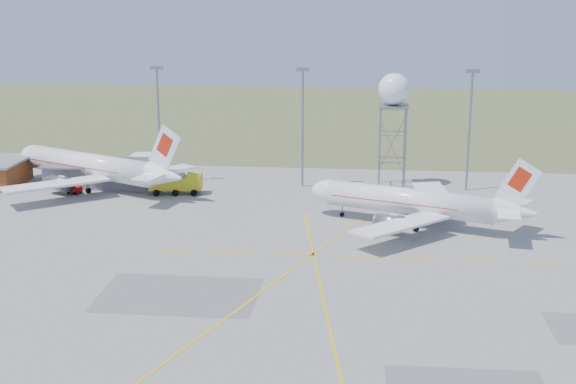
# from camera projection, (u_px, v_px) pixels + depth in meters

# --- Properties ---
(ground) EXTENTS (400.00, 400.00, 0.00)m
(ground) POSITION_uv_depth(u_px,v_px,m) (352.00, 363.00, 74.68)
(ground) COLOR gray
(ground) RESTS_ON ground
(grass_strip) EXTENTS (400.00, 120.00, 0.03)m
(grass_strip) POSITION_uv_depth(u_px,v_px,m) (363.00, 117.00, 209.40)
(grass_strip) COLOR #536336
(grass_strip) RESTS_ON ground
(building_grey) EXTENTS (19.00, 10.00, 3.90)m
(building_grey) POSITION_uv_depth(u_px,v_px,m) (102.00, 173.00, 140.00)
(building_grey) COLOR gray
(building_grey) RESTS_ON ground
(mast_a) EXTENTS (2.20, 0.50, 20.50)m
(mast_a) POSITION_uv_depth(u_px,v_px,m) (159.00, 115.00, 138.41)
(mast_a) COLOR gray
(mast_a) RESTS_ON ground
(mast_b) EXTENTS (2.20, 0.50, 20.50)m
(mast_b) POSITION_uv_depth(u_px,v_px,m) (303.00, 117.00, 136.05)
(mast_b) COLOR gray
(mast_b) RESTS_ON ground
(mast_c) EXTENTS (2.20, 0.50, 20.50)m
(mast_c) POSITION_uv_depth(u_px,v_px,m) (470.00, 120.00, 133.42)
(mast_c) COLOR gray
(mast_c) RESTS_ON ground
(airliner_main) EXTENTS (32.62, 30.70, 11.41)m
(airliner_main) POSITION_uv_depth(u_px,v_px,m) (413.00, 202.00, 115.83)
(airliner_main) COLOR white
(airliner_main) RESTS_ON ground
(airliner_far) EXTENTS (34.73, 32.20, 12.55)m
(airliner_far) POSITION_uv_depth(u_px,v_px,m) (93.00, 167.00, 136.62)
(airliner_far) COLOR white
(airliner_far) RESTS_ON ground
(radar_tower) EXTENTS (5.40, 5.40, 19.55)m
(radar_tower) POSITION_uv_depth(u_px,v_px,m) (393.00, 124.00, 136.52)
(radar_tower) COLOR gray
(radar_tower) RESTS_ON ground
(fire_truck) EXTENTS (9.01, 4.29, 3.50)m
(fire_truck) POSITION_uv_depth(u_px,v_px,m) (177.00, 184.00, 133.79)
(fire_truck) COLOR gold
(fire_truck) RESTS_ON ground
(baggage_tug) EXTENTS (2.52, 2.29, 1.70)m
(baggage_tug) POSITION_uv_depth(u_px,v_px,m) (74.00, 190.00, 134.19)
(baggage_tug) COLOR #B10C0F
(baggage_tug) RESTS_ON ground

